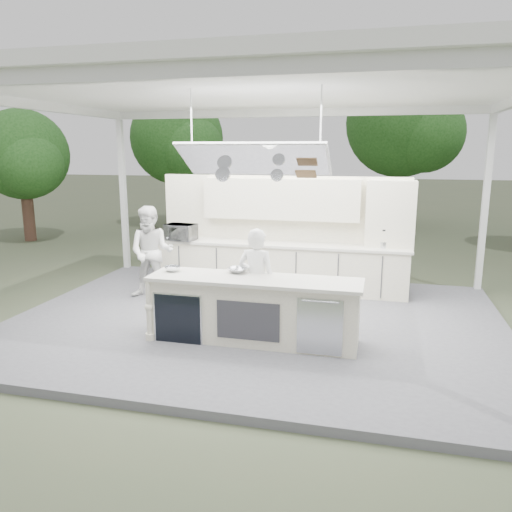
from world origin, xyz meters
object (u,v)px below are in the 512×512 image
(back_counter, at_px, (279,266))
(demo_island, at_px, (253,309))
(head_chef, at_px, (257,281))
(sous_chef, at_px, (152,252))

(back_counter, bearing_deg, demo_island, -86.37)
(head_chef, bearing_deg, demo_island, 102.65)
(back_counter, distance_m, head_chef, 2.49)
(demo_island, bearing_deg, head_chef, 94.21)
(demo_island, height_order, head_chef, head_chef)
(demo_island, relative_size, back_counter, 0.61)
(back_counter, height_order, sous_chef, sous_chef)
(sous_chef, bearing_deg, back_counter, 15.03)
(back_counter, distance_m, sous_chef, 2.51)
(demo_island, bearing_deg, back_counter, 93.63)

